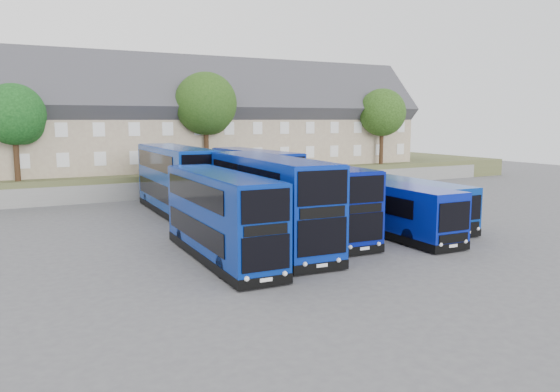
{
  "coord_description": "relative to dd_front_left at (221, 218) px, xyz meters",
  "views": [
    {
      "loc": [
        -15.67,
        -22.64,
        6.86
      ],
      "look_at": [
        -0.24,
        6.6,
        2.2
      ],
      "focal_mm": 35.0,
      "sensor_mm": 36.0,
      "label": 1
    }
  ],
  "objects": [
    {
      "name": "ground",
      "position": [
        5.99,
        -1.9,
        -2.09
      ],
      "size": [
        120.0,
        120.0,
        0.0
      ],
      "primitive_type": "plane",
      "color": "#4D4D53",
      "rests_on": "ground"
    },
    {
      "name": "retaining_wall",
      "position": [
        5.99,
        22.1,
        -1.34
      ],
      "size": [
        70.0,
        0.4,
        1.5
      ],
      "primitive_type": "cube",
      "color": "slate",
      "rests_on": "ground"
    },
    {
      "name": "earth_bank",
      "position": [
        5.99,
        32.1,
        -1.09
      ],
      "size": [
        80.0,
        20.0,
        2.0
      ],
      "primitive_type": "cube",
      "color": "brown",
      "rests_on": "ground"
    },
    {
      "name": "terrace_row",
      "position": [
        5.99,
        28.1,
        4.51
      ],
      "size": [
        54.0,
        10.4,
        11.2
      ],
      "color": "tan",
      "rests_on": "earth_bank"
    },
    {
      "name": "dd_front_left",
      "position": [
        0.0,
        0.0,
        0.0
      ],
      "size": [
        2.82,
        10.8,
        4.26
      ],
      "rotation": [
        0.0,
        0.0,
        -0.03
      ],
      "color": "navy",
      "rests_on": "ground"
    },
    {
      "name": "dd_front_mid",
      "position": [
        3.41,
        1.5,
        0.28
      ],
      "size": [
        3.59,
        12.28,
        4.82
      ],
      "rotation": [
        0.0,
        0.0,
        -0.07
      ],
      "color": "#082698",
      "rests_on": "ground"
    },
    {
      "name": "dd_front_right",
      "position": [
        6.93,
        2.51,
        -0.01
      ],
      "size": [
        3.03,
        10.77,
        4.23
      ],
      "rotation": [
        0.0,
        0.0,
        -0.06
      ],
      "color": "#071589",
      "rests_on": "ground"
    },
    {
      "name": "dd_rear_left",
      "position": [
        2.01,
        13.97,
        0.3
      ],
      "size": [
        3.19,
        12.3,
        4.86
      ],
      "rotation": [
        0.0,
        0.0,
        -0.03
      ],
      "color": "#083095",
      "rests_on": "ground"
    },
    {
      "name": "dd_rear_right",
      "position": [
        8.63,
        14.39,
        0.07
      ],
      "size": [
        3.05,
        11.2,
        4.41
      ],
      "rotation": [
        0.0,
        0.0,
        0.05
      ],
      "color": "navy",
      "rests_on": "ground"
    },
    {
      "name": "coach_east_a",
      "position": [
        11.13,
        1.19,
        -0.57
      ],
      "size": [
        2.62,
        11.39,
        3.1
      ],
      "rotation": [
        0.0,
        0.0,
        -0.02
      ],
      "color": "#081A9F",
      "rests_on": "ground"
    },
    {
      "name": "coach_east_b",
      "position": [
        14.35,
        2.99,
        -0.65
      ],
      "size": [
        2.57,
        10.82,
        2.94
      ],
      "rotation": [
        0.0,
        0.0,
        -0.03
      ],
      "color": "navy",
      "rests_on": "ground"
    },
    {
      "name": "tree_west",
      "position": [
        -7.86,
        23.2,
        4.96
      ],
      "size": [
        4.8,
        4.8,
        7.65
      ],
      "color": "#382314",
      "rests_on": "earth_bank"
    },
    {
      "name": "tree_mid",
      "position": [
        8.14,
        23.7,
        5.98
      ],
      "size": [
        5.76,
        5.76,
        9.18
      ],
      "color": "#382314",
      "rests_on": "earth_bank"
    },
    {
      "name": "tree_east",
      "position": [
        28.14,
        23.2,
        5.3
      ],
      "size": [
        5.12,
        5.12,
        8.16
      ],
      "color": "#382314",
      "rests_on": "earth_bank"
    },
    {
      "name": "tree_far",
      "position": [
        34.14,
        30.2,
        5.64
      ],
      "size": [
        5.44,
        5.44,
        8.67
      ],
      "color": "#382314",
      "rests_on": "earth_bank"
    }
  ]
}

